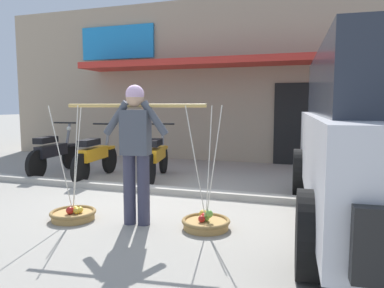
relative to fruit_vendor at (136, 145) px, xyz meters
The scene contains 9 objects.
ground_plane 1.35m from the fruit_vendor, 110.99° to the left, with size 90.00×90.00×0.00m, color gray.
sidewalk_curb 1.85m from the fruit_vendor, 101.98° to the left, with size 20.00×0.24×0.10m, color #AEA89C.
fruit_vendor is the anchor object (origin of this frame).
fruit_basket_left_side 1.24m from the fruit_vendor, ahead, with size 0.58×0.58×1.45m.
fruit_basket_right_side 1.24m from the fruit_vendor, behind, with size 0.58×0.58×1.45m.
motorcycle_nearest_shop 4.02m from the fruit_vendor, 142.73° to the left, with size 0.54×1.82×1.09m.
motorcycle_second_in_row 3.08m from the fruit_vendor, 132.24° to the left, with size 0.54×1.82×1.09m.
motorcycle_third_in_row 2.79m from the fruit_vendor, 108.34° to the left, with size 0.58×1.80×1.09m.
storefront_building 7.87m from the fruit_vendor, 91.95° to the left, with size 13.00×6.00×4.20m.
Camera 1 is at (2.31, -4.76, 1.45)m, focal length 33.79 mm.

